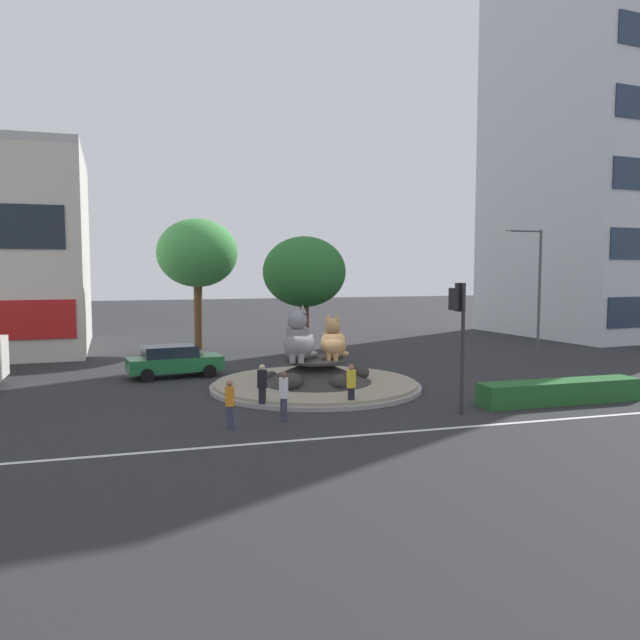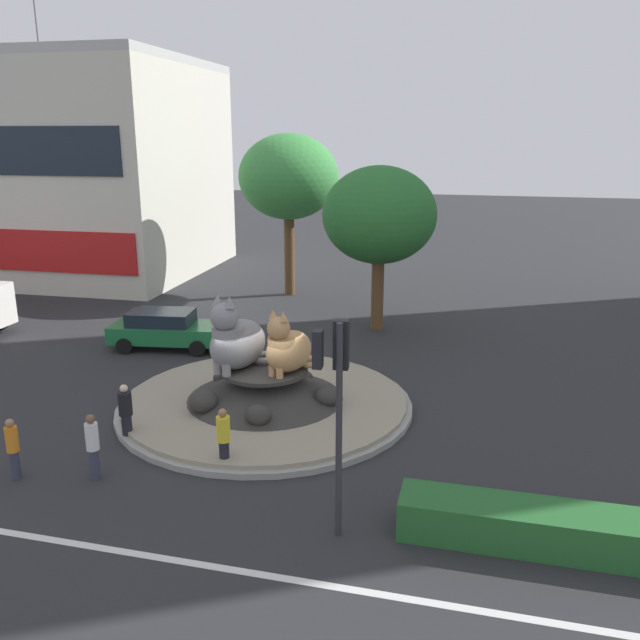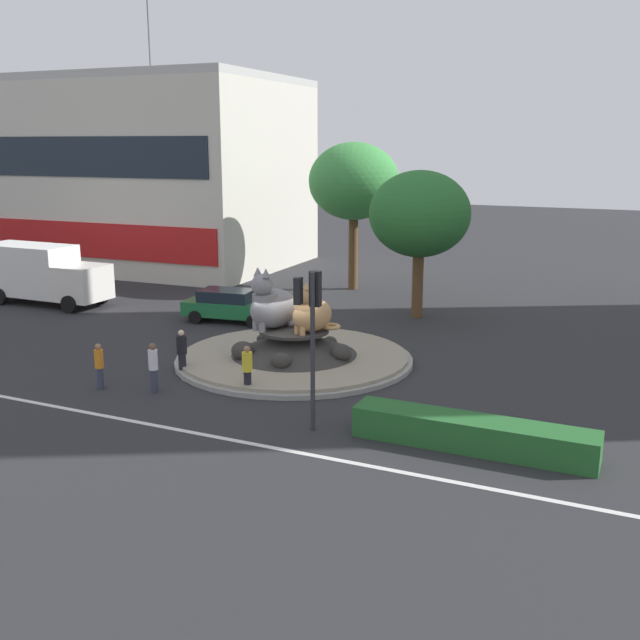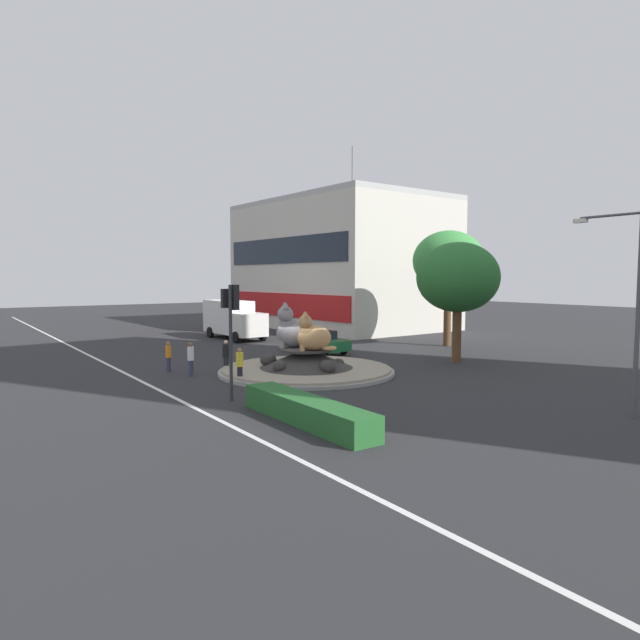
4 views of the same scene
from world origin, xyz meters
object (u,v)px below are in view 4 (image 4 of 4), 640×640
at_px(traffic_light_mast, 231,316).
at_px(second_tree_near_tower, 448,261).
at_px(cat_statue_grey, 294,331).
at_px(sedan_on_far_lane, 317,341).
at_px(cat_statue_calico, 313,336).
at_px(pedestrian_yellow_shirt, 240,364).
at_px(broadleaf_tree_behind_island, 458,278).
at_px(shophouse_block, 340,264).
at_px(pedestrian_black_shirt, 226,355).
at_px(delivery_box_truck, 233,319).
at_px(streetlight_arm, 630,297).
at_px(pedestrian_orange_shirt, 168,356).
at_px(pedestrian_white_shirt, 191,358).

relative_size(traffic_light_mast, second_tree_near_tower, 0.57).
distance_m(cat_statue_grey, sedan_on_far_lane, 7.29).
height_order(cat_statue_calico, second_tree_near_tower, second_tree_near_tower).
bearing_deg(traffic_light_mast, cat_statue_grey, 33.41).
distance_m(second_tree_near_tower, pedestrian_yellow_shirt, 20.29).
bearing_deg(second_tree_near_tower, broadleaf_tree_behind_island, -43.92).
bearing_deg(shophouse_block, sedan_on_far_lane, -43.01).
height_order(broadleaf_tree_behind_island, pedestrian_black_shirt, broadleaf_tree_behind_island).
distance_m(broadleaf_tree_behind_island, sedan_on_far_lane, 10.20).
height_order(pedestrian_black_shirt, delivery_box_truck, delivery_box_truck).
distance_m(traffic_light_mast, streetlight_arm, 15.26).
bearing_deg(streetlight_arm, sedan_on_far_lane, -0.17).
bearing_deg(pedestrian_black_shirt, pedestrian_orange_shirt, 27.64).
xyz_separation_m(broadleaf_tree_behind_island, second_tree_near_tower, (-5.73, 5.52, 1.19)).
xyz_separation_m(streetlight_arm, sedan_on_far_lane, (-20.38, 0.22, -3.61)).
bearing_deg(pedestrian_black_shirt, streetlight_arm, 173.35).
height_order(traffic_light_mast, pedestrian_yellow_shirt, traffic_light_mast).
bearing_deg(traffic_light_mast, second_tree_near_tower, 15.08).
relative_size(cat_statue_grey, pedestrian_yellow_shirt, 1.51).
height_order(streetlight_arm, pedestrian_white_shirt, streetlight_arm).
height_order(traffic_light_mast, shophouse_block, shophouse_block).
xyz_separation_m(cat_statue_grey, shophouse_block, (-20.47, 18.55, 4.18)).
distance_m(pedestrian_black_shirt, sedan_on_far_lane, 8.55).
distance_m(broadleaf_tree_behind_island, pedestrian_white_shirt, 16.25).
distance_m(second_tree_near_tower, pedestrian_orange_shirt, 21.67).
height_order(pedestrian_white_shirt, delivery_box_truck, delivery_box_truck).
distance_m(second_tree_near_tower, delivery_box_truck, 18.05).
bearing_deg(pedestrian_orange_shirt, pedestrian_yellow_shirt, -13.11).
height_order(cat_statue_grey, delivery_box_truck, cat_statue_grey).
height_order(shophouse_block, pedestrian_orange_shirt, shophouse_block).
bearing_deg(streetlight_arm, shophouse_block, -20.50).
bearing_deg(cat_statue_calico, pedestrian_white_shirt, -11.88).
bearing_deg(pedestrian_white_shirt, cat_statue_grey, -89.77).
bearing_deg(broadleaf_tree_behind_island, sedan_on_far_lane, -149.24).
distance_m(pedestrian_yellow_shirt, pedestrian_black_shirt, 3.43).
height_order(second_tree_near_tower, pedestrian_orange_shirt, second_tree_near_tower).
xyz_separation_m(cat_statue_calico, pedestrian_black_shirt, (-3.86, -3.12, -1.19)).
height_order(shophouse_block, sedan_on_far_lane, shophouse_block).
height_order(cat_statue_grey, pedestrian_white_shirt, cat_statue_grey).
distance_m(pedestrian_white_shirt, delivery_box_truck, 17.44).
xyz_separation_m(traffic_light_mast, pedestrian_orange_shirt, (-8.41, 0.29, -2.67)).
height_order(shophouse_block, pedestrian_yellow_shirt, shophouse_block).
xyz_separation_m(pedestrian_yellow_shirt, pedestrian_white_shirt, (-2.98, -1.32, 0.06)).
height_order(broadleaf_tree_behind_island, second_tree_near_tower, second_tree_near_tower).
relative_size(pedestrian_orange_shirt, pedestrian_white_shirt, 0.93).
bearing_deg(cat_statue_calico, pedestrian_black_shirt, -29.29).
xyz_separation_m(cat_statue_calico, traffic_light_mast, (2.92, -6.06, 1.47)).
distance_m(cat_statue_calico, pedestrian_orange_shirt, 8.06).
bearing_deg(second_tree_near_tower, pedestrian_black_shirt, -88.05).
distance_m(cat_statue_calico, broadleaf_tree_behind_island, 10.21).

